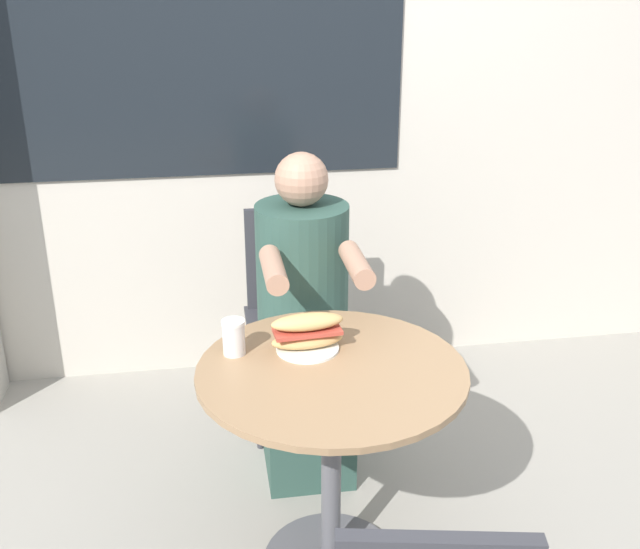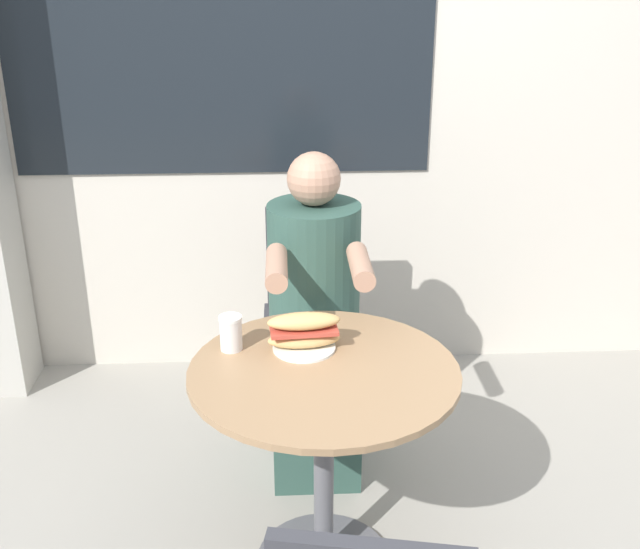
% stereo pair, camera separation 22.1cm
% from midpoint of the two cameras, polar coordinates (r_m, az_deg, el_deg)
% --- Properties ---
extents(storefront_wall, '(8.00, 0.09, 2.80)m').
position_cam_midpoint_polar(storefront_wall, '(3.23, -5.62, 16.16)').
color(storefront_wall, beige).
rests_on(storefront_wall, ground_plane).
extents(cafe_table, '(0.77, 0.77, 0.70)m').
position_cam_midpoint_polar(cafe_table, '(2.21, -2.04, -11.34)').
color(cafe_table, '#997551').
rests_on(cafe_table, ground_plane).
extents(diner_chair, '(0.38, 0.38, 0.87)m').
position_cam_midpoint_polar(diner_chair, '(3.00, -4.22, -1.76)').
color(diner_chair, '#333338').
rests_on(diner_chair, ground_plane).
extents(seated_diner, '(0.33, 0.59, 1.18)m').
position_cam_midpoint_polar(seated_diner, '(2.70, -3.54, -4.82)').
color(seated_diner, '#2D4C42').
rests_on(seated_diner, ground_plane).
extents(sandwich_on_plate, '(0.22, 0.19, 0.11)m').
position_cam_midpoint_polar(sandwich_on_plate, '(2.19, -3.87, -4.56)').
color(sandwich_on_plate, white).
rests_on(sandwich_on_plate, cafe_table).
extents(drink_cup, '(0.07, 0.07, 0.11)m').
position_cam_midpoint_polar(drink_cup, '(2.19, -9.49, -4.79)').
color(drink_cup, silver).
rests_on(drink_cup, cafe_table).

